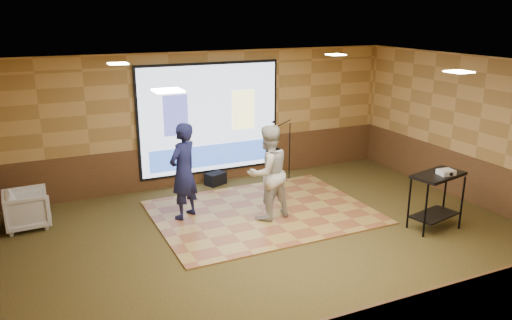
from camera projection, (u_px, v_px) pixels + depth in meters
name	position (u px, v px, depth m)	size (l,w,h in m)	color
ground	(278.00, 241.00, 8.67)	(9.00, 9.00, 0.00)	#293116
room_shell	(280.00, 123.00, 8.07)	(9.04, 7.04, 3.02)	tan
wainscot_back	(211.00, 162.00, 11.57)	(9.00, 0.04, 0.95)	#4C2F19
wainscot_right	(472.00, 180.00, 10.31)	(0.04, 7.00, 0.95)	#4C2F19
projector_screen	(210.00, 120.00, 11.24)	(3.32, 0.06, 2.52)	black
downlight_nw	(118.00, 64.00, 8.52)	(0.32, 0.32, 0.02)	beige
downlight_ne	(336.00, 55.00, 10.26)	(0.32, 0.32, 0.02)	beige
downlight_sw	(168.00, 91.00, 5.64)	(0.32, 0.32, 0.02)	beige
downlight_se	(459.00, 72.00, 7.38)	(0.32, 0.32, 0.02)	beige
dance_floor	(263.00, 212.00, 9.87)	(4.14, 3.16, 0.03)	#A9843E
player_left	(183.00, 171.00, 9.34)	(0.67, 0.44, 1.85)	#161A46
player_right	(268.00, 173.00, 9.31)	(0.88, 0.69, 1.81)	beige
av_table	(437.00, 189.00, 8.95)	(1.00, 0.53, 1.06)	black
projector	(446.00, 172.00, 8.80)	(0.27, 0.22, 0.09)	silver
mic_stand	(287.00, 160.00, 11.63)	(0.58, 0.24, 1.48)	black
banquet_chair	(27.00, 209.00, 9.13)	(0.75, 0.77, 0.70)	gray
duffel_bag	(216.00, 179.00, 11.45)	(0.45, 0.30, 0.28)	black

